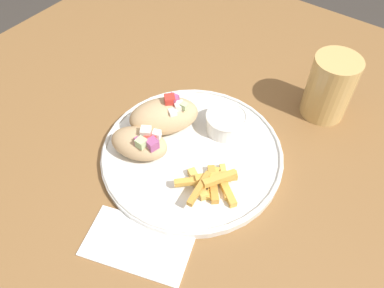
% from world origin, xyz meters
% --- Properties ---
extents(ground_plane, '(10.00, 10.00, 0.00)m').
position_xyz_m(ground_plane, '(0.00, 0.00, 0.00)').
color(ground_plane, '#38332D').
extents(table, '(1.12, 1.12, 0.72)m').
position_xyz_m(table, '(0.00, 0.00, 0.64)').
color(table, brown).
rests_on(table, ground_plane).
extents(napkin, '(0.18, 0.13, 0.00)m').
position_xyz_m(napkin, '(0.07, -0.23, 0.72)').
color(napkin, white).
rests_on(napkin, table).
extents(plate, '(0.32, 0.32, 0.02)m').
position_xyz_m(plate, '(0.04, -0.04, 0.73)').
color(plate, white).
rests_on(plate, table).
extents(pita_sandwich_near, '(0.11, 0.09, 0.06)m').
position_xyz_m(pita_sandwich_near, '(-0.03, -0.10, 0.76)').
color(pita_sandwich_near, tan).
rests_on(pita_sandwich_near, plate).
extents(pita_sandwich_far, '(0.14, 0.14, 0.07)m').
position_xyz_m(pita_sandwich_far, '(-0.03, -0.03, 0.76)').
color(pita_sandwich_far, tan).
rests_on(pita_sandwich_far, plate).
extents(fries_pile, '(0.10, 0.11, 0.03)m').
position_xyz_m(fries_pile, '(0.11, -0.08, 0.74)').
color(fries_pile, gold).
rests_on(fries_pile, plate).
extents(sauce_ramekin, '(0.08, 0.08, 0.04)m').
position_xyz_m(sauce_ramekin, '(0.06, 0.04, 0.75)').
color(sauce_ramekin, white).
rests_on(sauce_ramekin, plate).
extents(water_glass, '(0.08, 0.08, 0.12)m').
position_xyz_m(water_glass, '(0.18, 0.20, 0.78)').
color(water_glass, tan).
rests_on(water_glass, table).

